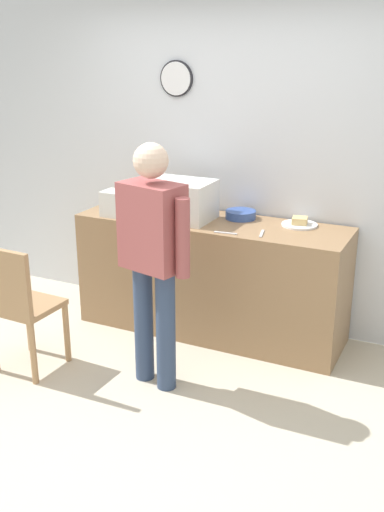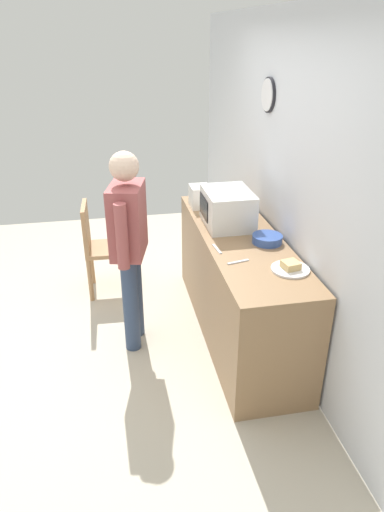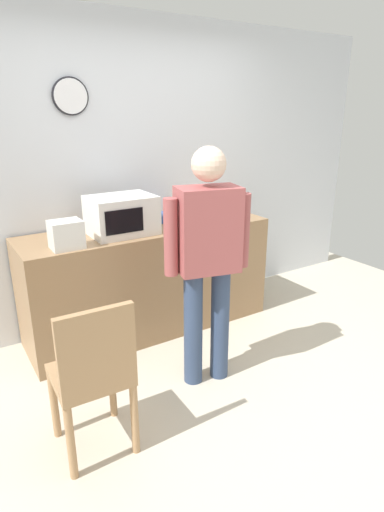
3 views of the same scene
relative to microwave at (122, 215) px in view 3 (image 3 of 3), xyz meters
The scene contains 11 objects.
ground_plane 1.61m from the microwave, 77.01° to the right, with size 6.00×6.00×0.00m, color beige.
back_wall 0.56m from the microwave, 58.04° to the left, with size 5.40×0.13×2.60m.
kitchen_counter 0.66m from the microwave, 11.58° to the left, with size 2.11×0.62×0.92m, color #93704C.
microwave is the anchor object (origin of this frame).
sandwich_plate 0.93m from the microwave, 13.92° to the left, with size 0.27×0.27×0.07m.
salad_bowl 0.49m from the microwave, 27.01° to the left, with size 0.24×0.24×0.06m, color #33519E.
toaster 0.50m from the microwave, 164.11° to the right, with size 0.22×0.18×0.20m, color silver.
fork_utensil 0.53m from the microwave, 23.33° to the right, with size 0.17×0.02×0.01m, color silver.
spoon_utensil 0.73m from the microwave, ahead, with size 0.17×0.02×0.01m, color silver.
person_standing 0.89m from the microwave, 74.59° to the right, with size 0.58×0.33×1.65m.
wooden_chair 1.41m from the microwave, 121.24° to the right, with size 0.41×0.41×0.94m.
Camera 3 is at (-1.53, -1.85, 1.85)m, focal length 29.75 mm.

